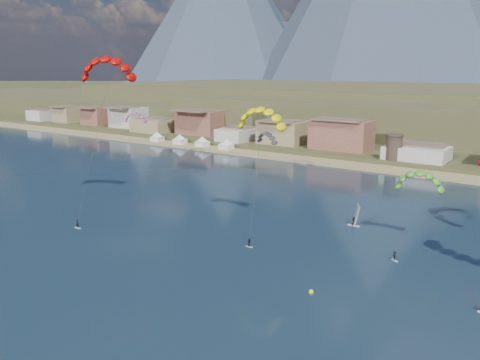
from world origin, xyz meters
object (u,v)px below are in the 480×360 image
object	(u,v)px
watchtower	(394,147)
kitesurfer_green	(420,178)
kitesurfer_red	(107,65)
windsurfer	(355,219)
kitesurfer_yellow	(261,115)
buoy	(311,292)

from	to	relation	value
watchtower	kitesurfer_green	size ratio (longest dim) A/B	0.52
kitesurfer_red	windsurfer	xyz separation A→B (m)	(51.49, 19.04, -31.29)
watchtower	kitesurfer_red	distance (m)	98.11
kitesurfer_green	kitesurfer_yellow	bearing A→B (deg)	-163.92
kitesurfer_red	kitesurfer_yellow	bearing A→B (deg)	13.07
kitesurfer_red	kitesurfer_yellow	size ratio (longest dim) A/B	1.38
kitesurfer_yellow	buoy	world-z (taller)	kitesurfer_yellow
windsurfer	buoy	xyz separation A→B (m)	(6.84, -33.25, -1.32)
kitesurfer_red	kitesurfer_green	bearing A→B (deg)	14.45
watchtower	kitesurfer_yellow	distance (m)	80.43
kitesurfer_green	windsurfer	distance (m)	17.17
buoy	watchtower	bearing A→B (deg)	101.75
watchtower	windsurfer	bearing A→B (deg)	-78.18
watchtower	kitesurfer_red	bearing A→B (deg)	-113.25
watchtower	kitesurfer_green	xyz separation A→B (m)	(27.17, -70.21, 6.05)
windsurfer	watchtower	bearing A→B (deg)	101.82
watchtower	kitesurfer_green	world-z (taller)	kitesurfer_green
kitesurfer_green	buoy	distance (m)	33.74
kitesurfer_red	buoy	distance (m)	68.32
windsurfer	kitesurfer_red	bearing A→B (deg)	-159.71
kitesurfer_yellow	kitesurfer_green	world-z (taller)	kitesurfer_yellow
windsurfer	buoy	distance (m)	33.97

